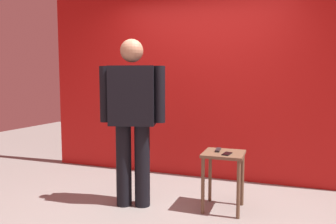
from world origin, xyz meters
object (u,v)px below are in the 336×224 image
at_px(standing_person, 132,114).
at_px(tv_remote, 218,150).
at_px(side_table, 224,164).
at_px(cell_phone, 227,154).

relative_size(standing_person, tv_remote, 10.35).
bearing_deg(standing_person, tv_remote, 17.58).
height_order(standing_person, tv_remote, standing_person).
bearing_deg(side_table, tv_remote, 141.11).
bearing_deg(tv_remote, side_table, -41.91).
distance_m(standing_person, tv_remote, 0.97).
bearing_deg(side_table, standing_person, -166.93).
xyz_separation_m(standing_person, tv_remote, (0.86, 0.27, -0.37)).
bearing_deg(standing_person, cell_phone, 8.42).
distance_m(side_table, tv_remote, 0.16).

